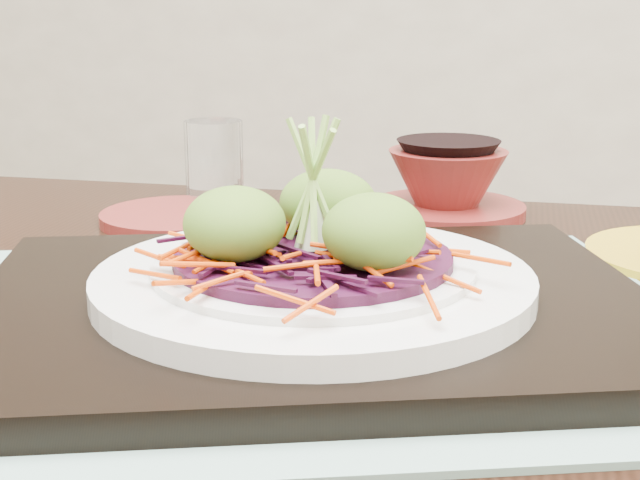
% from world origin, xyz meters
% --- Properties ---
extents(dining_table, '(1.19, 0.80, 0.74)m').
position_xyz_m(dining_table, '(0.03, 0.10, 0.65)').
color(dining_table, black).
rests_on(dining_table, ground).
extents(placemat, '(0.61, 0.54, 0.00)m').
position_xyz_m(placemat, '(0.05, 0.07, 0.75)').
color(placemat, gray).
rests_on(placemat, dining_table).
extents(serving_tray, '(0.53, 0.46, 0.02)m').
position_xyz_m(serving_tray, '(0.05, 0.07, 0.76)').
color(serving_tray, black).
rests_on(serving_tray, placemat).
extents(white_plate, '(0.29, 0.29, 0.02)m').
position_xyz_m(white_plate, '(0.05, 0.07, 0.78)').
color(white_plate, silver).
rests_on(white_plate, serving_tray).
extents(cabbage_bed, '(0.18, 0.18, 0.01)m').
position_xyz_m(cabbage_bed, '(0.05, 0.07, 0.79)').
color(cabbage_bed, '#370B26').
rests_on(cabbage_bed, white_plate).
extents(carrot_julienne, '(0.22, 0.22, 0.01)m').
position_xyz_m(carrot_julienne, '(0.05, 0.07, 0.80)').
color(carrot_julienne, '#C43703').
rests_on(carrot_julienne, cabbage_bed).
extents(guacamole_scoops, '(0.16, 0.14, 0.05)m').
position_xyz_m(guacamole_scoops, '(0.05, 0.07, 0.82)').
color(guacamole_scoops, '#4F7623').
rests_on(guacamole_scoops, cabbage_bed).
extents(scallion_garnish, '(0.07, 0.07, 0.10)m').
position_xyz_m(scallion_garnish, '(0.05, 0.07, 0.84)').
color(scallion_garnish, '#81B247').
rests_on(scallion_garnish, cabbage_bed).
extents(terracotta_side_plate, '(0.18, 0.18, 0.01)m').
position_xyz_m(terracotta_side_plate, '(-0.14, 0.33, 0.75)').
color(terracotta_side_plate, maroon).
rests_on(terracotta_side_plate, dining_table).
extents(water_glass, '(0.07, 0.07, 0.09)m').
position_xyz_m(water_glass, '(-0.14, 0.42, 0.79)').
color(water_glass, white).
rests_on(water_glass, dining_table).
extents(terracotta_bowl_set, '(0.21, 0.21, 0.07)m').
position_xyz_m(terracotta_bowl_set, '(0.11, 0.42, 0.77)').
color(terracotta_bowl_set, maroon).
rests_on(terracotta_bowl_set, dining_table).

